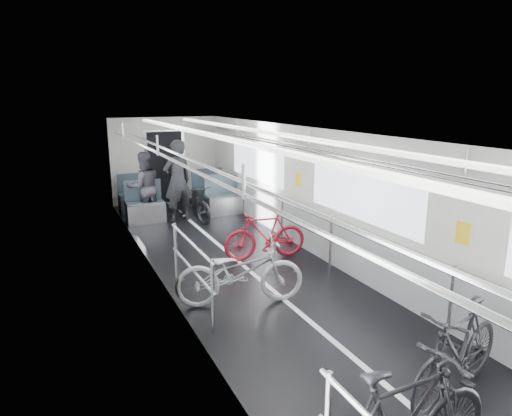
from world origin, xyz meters
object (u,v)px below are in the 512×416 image
(person_standing, at_px, (178,181))
(bike_left_far, at_px, (240,272))
(bike_aisle, at_px, (192,202))
(person_seated, at_px, (144,187))
(bike_right_far, at_px, (265,234))
(bike_right_near, at_px, (458,351))

(person_standing, bearing_deg, bike_left_far, 70.15)
(bike_left_far, xyz_separation_m, bike_aisle, (0.73, 4.84, -0.06))
(bike_aisle, bearing_deg, person_standing, 164.57)
(bike_aisle, distance_m, person_seated, 1.20)
(person_seated, bearing_deg, bike_aisle, 157.21)
(bike_aisle, xyz_separation_m, person_standing, (-0.33, 0.00, 0.56))
(bike_left_far, bearing_deg, person_standing, 9.14)
(person_standing, bearing_deg, bike_aisle, 164.87)
(bike_aisle, bearing_deg, bike_right_far, -98.13)
(bike_aisle, bearing_deg, person_seated, 147.97)
(person_standing, bearing_deg, person_seated, -38.49)
(bike_aisle, height_order, person_standing, person_standing)
(bike_left_far, relative_size, bike_aisle, 1.14)
(bike_left_far, height_order, person_standing, person_standing)
(bike_right_near, distance_m, person_seated, 8.16)
(bike_aisle, distance_m, person_standing, 0.65)
(bike_right_far, xyz_separation_m, bike_aisle, (-0.42, 3.28, -0.04))
(bike_aisle, bearing_deg, bike_right_near, -102.23)
(bike_right_near, bearing_deg, person_standing, 170.54)
(bike_left_far, distance_m, person_standing, 4.89)
(bike_right_near, height_order, person_seated, person_seated)
(bike_right_far, distance_m, person_seated, 3.92)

